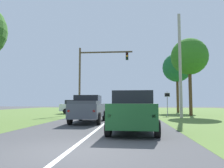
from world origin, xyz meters
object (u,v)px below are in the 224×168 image
pickup_truck_lead (88,108)px  traffic_light (92,71)px  utility_pole_right (180,65)px  red_suv_near (133,111)px  keep_moving_sign (167,100)px  oak_tree_right (177,68)px  crossing_suv_far (78,106)px  extra_tree_1 (189,57)px

pickup_truck_lead → traffic_light: 11.81m
utility_pole_right → traffic_light: bearing=152.0°
red_suv_near → utility_pole_right: 12.43m
keep_moving_sign → utility_pole_right: size_ratio=0.26×
oak_tree_right → crossing_suv_far: oak_tree_right is taller
pickup_truck_lead → crossing_suv_far: pickup_truck_lead is taller
red_suv_near → keep_moving_sign: size_ratio=1.78×
extra_tree_1 → pickup_truck_lead: bearing=-136.0°
oak_tree_right → pickup_truck_lead: bearing=-119.9°
pickup_truck_lead → crossing_suv_far: bearing=106.9°
oak_tree_right → utility_pole_right: utility_pole_right is taller
keep_moving_sign → oak_tree_right: size_ratio=0.30×
pickup_truck_lead → oak_tree_right: oak_tree_right is taller
keep_moving_sign → red_suv_near: bearing=-105.3°
red_suv_near → crossing_suv_far: 18.69m
keep_moving_sign → utility_pole_right: utility_pole_right is taller
oak_tree_right → utility_pole_right: size_ratio=0.85×
pickup_truck_lead → crossing_suv_far: 12.91m
red_suv_near → crossing_suv_far: size_ratio=1.00×
red_suv_near → oak_tree_right: 23.40m
oak_tree_right → extra_tree_1: (-0.15, -7.62, 0.03)m
keep_moving_sign → oak_tree_right: bearing=71.4°
oak_tree_right → utility_pole_right: (-1.90, -10.98, -1.41)m
keep_moving_sign → extra_tree_1: size_ratio=0.31×
keep_moving_sign → oak_tree_right: (2.75, 8.20, 4.80)m
traffic_light → crossing_suv_far: bearing=144.2°
keep_moving_sign → extra_tree_1: bearing=12.5°
pickup_truck_lead → extra_tree_1: bearing=44.0°
traffic_light → crossing_suv_far: traffic_light is taller
red_suv_near → oak_tree_right: bearing=73.5°
utility_pole_right → keep_moving_sign: bearing=107.0°
extra_tree_1 → keep_moving_sign: bearing=-167.5°
keep_moving_sign → utility_pole_right: bearing=-73.0°
utility_pole_right → oak_tree_right: bearing=80.2°
pickup_truck_lead → keep_moving_sign: (6.92, 8.62, 0.66)m
oak_tree_right → extra_tree_1: 7.62m
red_suv_near → extra_tree_1: size_ratio=0.54×
red_suv_near → pickup_truck_lead: (-3.19, 5.00, -0.03)m
keep_moving_sign → oak_tree_right: oak_tree_right is taller
red_suv_near → extra_tree_1: 16.47m
red_suv_near → keep_moving_sign: 14.13m
traffic_light → oak_tree_right: bearing=27.6°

